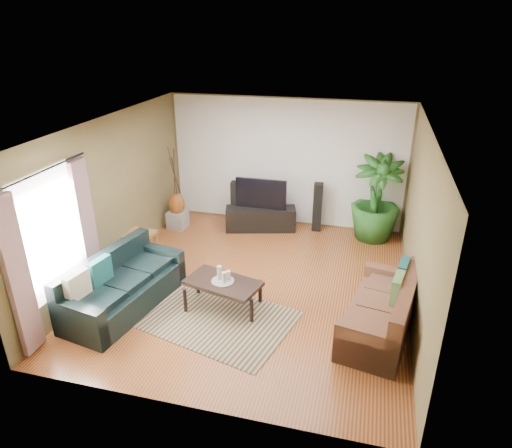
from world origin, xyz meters
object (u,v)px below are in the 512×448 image
(vase, at_px, (177,204))
(speaker_left, at_px, (236,203))
(coffee_table, at_px, (223,294))
(tv_stand, at_px, (261,219))
(pedestal, at_px, (178,219))
(speaker_right, at_px, (317,207))
(sofa_left, at_px, (123,283))
(side_table, at_px, (140,247))
(television, at_px, (261,194))
(potted_plant, at_px, (376,198))
(sofa_right, at_px, (381,307))

(vase, bearing_deg, speaker_left, 21.39)
(coffee_table, bearing_deg, tv_stand, 107.23)
(tv_stand, bearing_deg, pedestal, 176.48)
(vase, bearing_deg, pedestal, 0.00)
(speaker_left, height_order, speaker_right, speaker_right)
(sofa_left, bearing_deg, coffee_table, -65.53)
(speaker_left, bearing_deg, sofa_left, -106.55)
(tv_stand, distance_m, pedestal, 1.78)
(speaker_left, xyz_separation_m, side_table, (-1.25, -1.98, -0.22))
(television, distance_m, pedestal, 1.89)
(vase, relative_size, side_table, 0.88)
(tv_stand, bearing_deg, side_table, -149.15)
(side_table, bearing_deg, vase, 86.88)
(speaker_left, bearing_deg, speaker_right, 1.71)
(potted_plant, bearing_deg, vase, -172.83)
(tv_stand, relative_size, potted_plant, 0.85)
(television, distance_m, speaker_left, 0.67)
(coffee_table, xyz_separation_m, potted_plant, (2.18, 3.11, 0.64))
(speaker_left, bearing_deg, sofa_right, -49.16)
(television, height_order, speaker_left, television)
(sofa_right, distance_m, vase, 4.98)
(sofa_left, bearing_deg, pedestal, 18.33)
(sofa_left, relative_size, television, 1.92)
(speaker_left, bearing_deg, vase, -162.55)
(tv_stand, height_order, speaker_right, speaker_right)
(potted_plant, bearing_deg, side_table, -153.88)
(sofa_left, distance_m, coffee_table, 1.54)
(potted_plant, bearing_deg, coffee_table, -125.09)
(tv_stand, distance_m, speaker_left, 0.64)
(speaker_right, bearing_deg, pedestal, -172.32)
(coffee_table, distance_m, speaker_left, 3.15)
(tv_stand, distance_m, side_table, 2.62)
(sofa_left, distance_m, tv_stand, 3.58)
(pedestal, distance_m, vase, 0.36)
(tv_stand, height_order, side_table, side_table)
(pedestal, height_order, side_table, side_table)
(speaker_left, height_order, vase, speaker_left)
(speaker_right, height_order, vase, speaker_right)
(tv_stand, relative_size, side_table, 2.70)
(coffee_table, relative_size, pedestal, 3.03)
(pedestal, xyz_separation_m, vase, (0.00, 0.00, 0.36))
(television, bearing_deg, speaker_left, 171.26)
(tv_stand, distance_m, vase, 1.81)
(television, bearing_deg, coffee_table, -87.41)
(tv_stand, distance_m, speaker_right, 1.22)
(television, height_order, speaker_right, television)
(sofa_right, bearing_deg, sofa_left, -73.83)
(sofa_right, height_order, vase, sofa_right)
(speaker_right, bearing_deg, sofa_right, -72.44)
(sofa_left, height_order, speaker_right, speaker_right)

